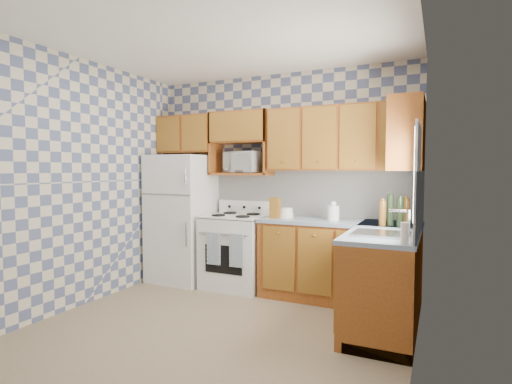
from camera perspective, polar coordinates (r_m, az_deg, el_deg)
floor at (r=3.96m, az=-5.52°, el=-18.96°), size 3.40×3.40×0.00m
back_wall at (r=5.11m, az=3.49°, el=1.62°), size 3.40×0.02×2.70m
right_wall at (r=3.17m, az=21.95°, el=0.42°), size 0.02×3.20×2.70m
backsplash_back at (r=4.98m, az=7.74°, el=-0.18°), size 2.60×0.02×0.56m
backsplash_right at (r=3.97m, az=22.34°, el=-1.24°), size 0.02×1.60×0.56m
refrigerator at (r=5.45m, az=-10.53°, el=-3.71°), size 0.75×0.70×1.68m
stove_body at (r=5.11m, az=-2.85°, el=-8.54°), size 0.76×0.65×0.90m
cooktop at (r=5.04m, az=-2.87°, el=-3.47°), size 0.76×0.65×0.02m
backguard at (r=5.27m, az=-1.48°, el=-2.14°), size 0.76×0.08×0.17m
dish_towel_left at (r=4.86m, az=-6.08°, el=-8.09°), size 0.18×0.02×0.38m
dish_towel_right at (r=4.71m, az=-2.81°, el=-8.43°), size 0.18×0.02×0.38m
base_cabinets_back at (r=4.70m, az=11.65°, el=-9.80°), size 1.75×0.60×0.88m
base_cabinets_right at (r=4.12m, az=17.99°, el=-11.73°), size 0.60×1.60×0.88m
countertop_back at (r=4.61m, az=11.70°, el=-4.23°), size 1.77×0.63×0.04m
countertop_right at (r=4.03m, az=18.04°, el=-5.39°), size 0.63×1.60×0.04m
upper_cabinets_back at (r=4.72m, az=12.22°, el=7.49°), size 1.75×0.33×0.74m
upper_cabinets_fridge at (r=5.59m, az=-9.67°, el=8.08°), size 0.82×0.33×0.50m
upper_cabinets_right at (r=4.44m, az=20.76°, el=7.64°), size 0.33×0.70×0.74m
microwave_shelf at (r=5.15m, az=-2.06°, el=2.58°), size 0.80×0.33×0.03m
microwave at (r=5.16m, az=-1.59°, el=4.26°), size 0.55×0.43×0.27m
sink at (r=3.68m, az=17.47°, el=-5.79°), size 0.48×0.40×0.03m
window at (r=3.61m, az=22.10°, el=2.32°), size 0.02×0.66×0.86m
bottle_0 at (r=4.29m, az=18.62°, el=-2.46°), size 0.07×0.07×0.32m
bottle_1 at (r=4.23m, az=19.90°, el=-2.71°), size 0.07×0.07×0.30m
bottle_2 at (r=4.32m, az=20.66°, el=-2.75°), size 0.07×0.07×0.28m
bottle_3 at (r=4.25m, az=17.61°, el=-2.93°), size 0.07×0.07×0.26m
knife_block at (r=4.71m, az=2.74°, el=-2.27°), size 0.12×0.12×0.24m
electric_kettle at (r=4.58m, az=10.98°, el=-2.96°), size 0.13×0.13×0.17m
food_containers at (r=4.75m, az=4.29°, el=-2.98°), size 0.18×0.18×0.12m
soap_bottle at (r=3.26m, az=20.46°, el=-5.57°), size 0.06×0.06×0.17m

